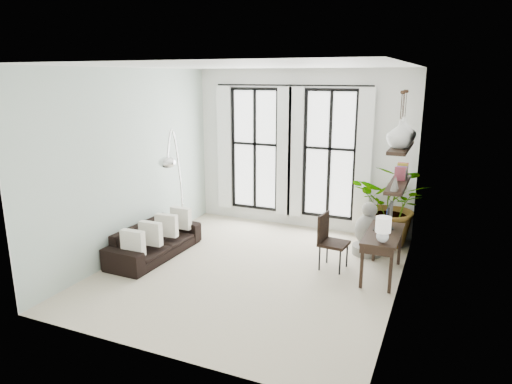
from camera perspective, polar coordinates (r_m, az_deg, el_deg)
The scene contains 16 objects.
floor at distance 7.48m, azimuth -0.62°, elevation -9.82°, with size 5.00×5.00×0.00m, color beige.
ceiling at distance 6.82m, azimuth -0.70°, elevation 15.52°, with size 5.00×5.00×0.00m, color white.
wall_left at distance 8.14m, azimuth -15.32°, elevation 3.50°, with size 5.00×5.00×0.00m, color #B2C7BA.
wall_right at distance 6.42m, azimuth 18.01°, elevation 0.49°, with size 5.00×5.00×0.00m, color white.
wall_back at distance 9.28m, azimuth 5.66°, elevation 5.21°, with size 4.50×4.50×0.00m, color white.
windows at distance 9.28m, azimuth 4.34°, elevation 4.99°, with size 3.26×0.13×2.65m.
wall_shelves at distance 7.06m, azimuth 17.52°, elevation 2.80°, with size 0.25×1.30×0.60m.
sofa at distance 8.16m, azimuth -12.55°, elevation -5.97°, with size 1.89×0.74×0.55m, color black.
throw_pillows at distance 8.03m, azimuth -12.05°, elevation -4.58°, with size 0.40×1.52×0.40m.
plant at distance 8.71m, azimuth 16.74°, elevation -1.53°, with size 1.39×1.20×1.54m, color #2D7228.
desk at distance 7.26m, azimuth 15.55°, elevation -5.30°, with size 0.51×1.21×1.11m.
desk_chair at distance 7.50m, azimuth 9.14°, elevation -5.66°, with size 0.47×0.47×0.91m.
arc_lamp at distance 8.18m, azimuth -10.25°, elevation 4.38°, with size 0.71×1.32×2.17m.
buddha at distance 8.25m, azimuth 13.85°, elevation -4.93°, with size 0.52×0.52×0.94m.
vase_a at distance 6.69m, azimuth 17.59°, elevation 6.87°, with size 0.37×0.37×0.38m, color white.
vase_b at distance 7.09m, azimuth 17.95°, elevation 7.23°, with size 0.37×0.37×0.38m, color white.
Camera 1 is at (2.78, -6.23, 3.06)m, focal length 32.00 mm.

